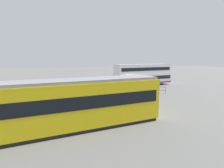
{
  "coord_description": "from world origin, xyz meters",
  "views": [
    {
      "loc": [
        11.48,
        26.84,
        4.99
      ],
      "look_at": [
        5.37,
        4.68,
        1.7
      ],
      "focal_mm": 28.54,
      "sensor_mm": 36.0,
      "label": 1
    }
  ],
  "objects_px": {
    "pedestrian_near_railing": "(120,89)",
    "info_sign": "(114,85)",
    "double_decker_bus": "(143,75)",
    "tram_yellow": "(57,105)"
  },
  "relations": [
    {
      "from": "tram_yellow",
      "to": "pedestrian_near_railing",
      "type": "xyz_separation_m",
      "value": [
        -7.72,
        -9.99,
        -0.94
      ]
    },
    {
      "from": "tram_yellow",
      "to": "pedestrian_near_railing",
      "type": "height_order",
      "value": "tram_yellow"
    },
    {
      "from": "double_decker_bus",
      "to": "pedestrian_near_railing",
      "type": "height_order",
      "value": "double_decker_bus"
    },
    {
      "from": "tram_yellow",
      "to": "info_sign",
      "type": "xyz_separation_m",
      "value": [
        -6.72,
        -9.6,
        -0.25
      ]
    },
    {
      "from": "double_decker_bus",
      "to": "info_sign",
      "type": "xyz_separation_m",
      "value": [
        8.1,
        8.31,
        -0.42
      ]
    },
    {
      "from": "pedestrian_near_railing",
      "to": "tram_yellow",
      "type": "bearing_deg",
      "value": 52.28
    },
    {
      "from": "double_decker_bus",
      "to": "pedestrian_near_railing",
      "type": "distance_m",
      "value": 10.7
    },
    {
      "from": "pedestrian_near_railing",
      "to": "info_sign",
      "type": "height_order",
      "value": "info_sign"
    },
    {
      "from": "double_decker_bus",
      "to": "pedestrian_near_railing",
      "type": "relative_size",
      "value": 7.51
    },
    {
      "from": "tram_yellow",
      "to": "pedestrian_near_railing",
      "type": "bearing_deg",
      "value": -127.72
    }
  ]
}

